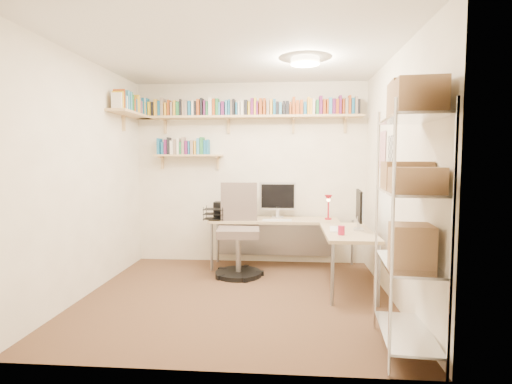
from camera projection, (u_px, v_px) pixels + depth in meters
ground at (237, 296)px, 4.20m from camera, size 3.20×3.20×0.00m
room_shell at (237, 149)px, 4.08m from camera, size 3.24×3.04×2.52m
wall_shelves at (218, 116)px, 5.36m from camera, size 3.12×1.09×0.80m
corner_desk at (283, 222)px, 5.07m from camera, size 2.02×1.67×1.14m
office_chair at (239, 236)px, 4.98m from camera, size 0.60×0.61×1.15m
wire_rack at (411, 171)px, 2.89m from camera, size 0.45×0.82×2.03m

